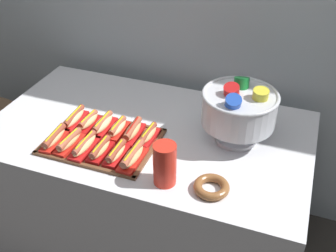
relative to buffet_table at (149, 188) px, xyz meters
The scene contains 18 objects.
ground_plane 0.41m from the buffet_table, ahead, with size 10.00×10.00×0.00m, color #38332D.
buffet_table is the anchor object (origin of this frame).
serving_tray 0.44m from the buffet_table, 132.37° to the right, with size 0.48×0.36×0.01m.
hot_dog_0 0.58m from the buffet_table, 143.90° to the right, with size 0.07×0.18×0.06m.
hot_dog_1 0.54m from the buffet_table, 136.81° to the right, with size 0.07×0.17×0.06m.
hot_dog_2 0.51m from the buffet_table, 127.23° to the right, with size 0.07×0.18×0.06m.
hot_dog_3 0.49m from the buffet_table, 114.46° to the right, with size 0.06×0.16×0.06m.
hot_dog_4 0.48m from the buffet_table, 98.55° to the right, with size 0.06×0.15×0.06m.
hot_dog_5 0.48m from the buffet_table, 81.26° to the right, with size 0.07×0.18×0.06m.
hot_dog_6 0.53m from the buffet_table, 166.50° to the right, with size 0.07×0.18×0.06m.
hot_dog_7 0.49m from the buffet_table, 162.80° to the right, with size 0.07×0.16×0.06m.
hot_dog_8 0.46m from the buffet_table, 156.50° to the right, with size 0.07×0.18×0.06m.
hot_dog_9 0.43m from the buffet_table, 143.93° to the right, with size 0.06×0.16×0.06m.
hot_dog_10 0.42m from the buffet_table, 114.23° to the right, with size 0.07×0.18×0.06m.
hot_dog_11 0.41m from the buffet_table, 64.87° to the right, with size 0.07×0.16×0.06m.
punch_bowl 0.68m from the buffet_table, ahead, with size 0.33×0.33×0.29m.
cup_stack 0.59m from the buffet_table, 56.61° to the right, with size 0.09×0.09×0.18m.
donut 0.62m from the buffet_table, 36.89° to the right, with size 0.14×0.14×0.03m.
Camera 1 is at (0.62, -1.41, 1.87)m, focal length 43.29 mm.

